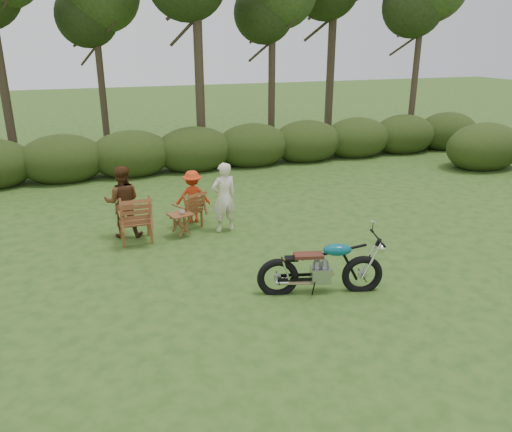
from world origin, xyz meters
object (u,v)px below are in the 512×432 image
object	(u,v)px
child	(194,222)
side_table	(181,225)
adult_a	(225,231)
adult_b	(126,236)
motorcycle	(319,292)
cup	(182,212)
lawn_chair_left	(137,241)
lawn_chair_right	(188,227)

from	to	relation	value
child	side_table	bearing A→B (deg)	66.89
adult_a	adult_b	xyz separation A→B (m)	(-2.11, 0.42, 0.00)
motorcycle	child	size ratio (longest dim) A/B	1.63
adult_a	child	bearing A→B (deg)	-64.98
cup	motorcycle	bearing A→B (deg)	-63.15
side_table	adult_b	bearing A→B (deg)	159.68
side_table	adult_a	size ratio (longest dim) A/B	0.33
motorcycle	cup	bearing A→B (deg)	132.14
lawn_chair_left	cup	xyz separation A→B (m)	(0.98, -0.05, 0.56)
cup	adult_a	world-z (taller)	adult_a
lawn_chair_left	adult_b	world-z (taller)	adult_b
lawn_chair_right	child	world-z (taller)	child
child	adult_a	bearing A→B (deg)	129.55
motorcycle	adult_b	distance (m)	4.65
cup	child	size ratio (longest dim) A/B	0.10
motorcycle	cup	xyz separation A→B (m)	(-1.64, 3.25, 0.56)
lawn_chair_right	lawn_chair_left	xyz separation A→B (m)	(-1.21, -0.49, 0.00)
lawn_chair_left	side_table	distance (m)	0.98
cup	child	world-z (taller)	child
lawn_chair_left	motorcycle	bearing A→B (deg)	128.67
adult_b	cup	bearing A→B (deg)	169.89
cup	adult_b	size ratio (longest dim) A/B	0.08
motorcycle	adult_b	world-z (taller)	adult_b
motorcycle	cup	world-z (taller)	cup
motorcycle	child	world-z (taller)	child
motorcycle	lawn_chair_right	size ratio (longest dim) A/B	2.30
motorcycle	adult_a	distance (m)	3.35
lawn_chair_left	adult_a	bearing A→B (deg)	179.48
lawn_chair_right	motorcycle	bearing A→B (deg)	87.25
lawn_chair_left	child	distance (m)	1.60
motorcycle	lawn_chair_right	xyz separation A→B (m)	(-1.41, 3.79, 0.00)
lawn_chair_right	cup	world-z (taller)	cup
lawn_chair_right	cup	size ratio (longest dim) A/B	7.35
lawn_chair_right	adult_b	distance (m)	1.41
side_table	cup	distance (m)	0.31
cup	child	bearing A→B (deg)	62.98
cup	adult_b	bearing A→B (deg)	159.07
lawn_chair_right	child	bearing A→B (deg)	-147.27
cup	adult_b	world-z (taller)	adult_b
adult_a	lawn_chair_right	bearing A→B (deg)	-43.88
motorcycle	cup	size ratio (longest dim) A/B	16.91
lawn_chair_right	child	distance (m)	0.34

